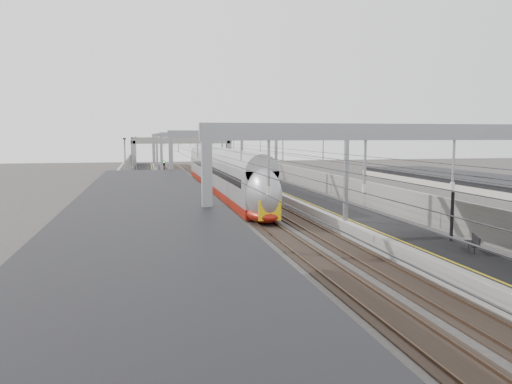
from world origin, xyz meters
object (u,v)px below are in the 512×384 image
train (222,175)px  signal_green (164,167)px  overbridge (182,144)px  bench (474,242)px

train → signal_green: size_ratio=15.23×
overbridge → bench: overbridge is taller
overbridge → signal_green: 35.20m
train → bench: 39.77m
bench → signal_green: size_ratio=0.50×
overbridge → train: 49.82m
overbridge → train: (1.50, -49.70, -3.07)m
overbridge → bench: (9.26, -88.70, -3.78)m
signal_green → train: bearing=-65.9°
train → bench: size_ratio=30.47×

